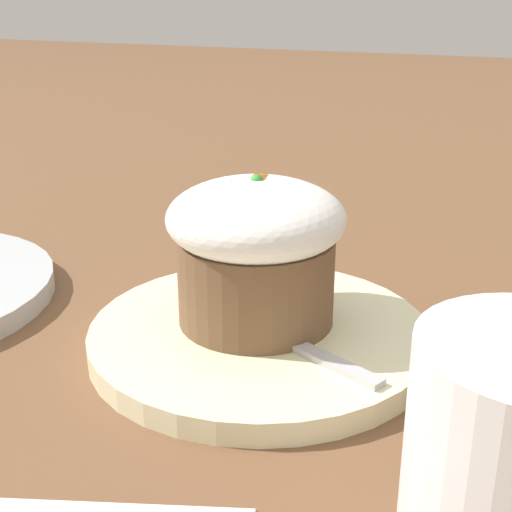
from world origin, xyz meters
The scene contains 4 objects.
ground_plane centered at (0.00, 0.00, 0.00)m, with size 4.00×4.00×0.00m, color brown.
dessert_plate centered at (0.00, 0.00, 0.01)m, with size 0.21×0.21×0.01m.
carrot_cake centered at (0.01, 0.01, 0.06)m, with size 0.11×0.11×0.09m.
spoon centered at (-0.01, -0.02, 0.02)m, with size 0.06×0.11×0.01m.
Camera 1 is at (-0.37, -0.15, 0.21)m, focal length 50.00 mm.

